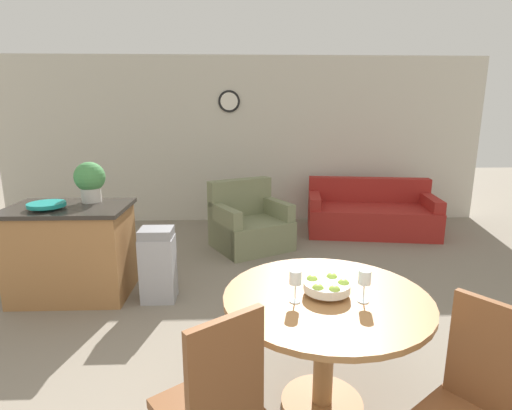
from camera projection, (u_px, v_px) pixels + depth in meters
name	position (u px, v px, depth m)	size (l,w,h in m)	color
wall_back	(242.00, 141.00, 6.63)	(8.00, 0.09, 2.70)	beige
dining_table	(325.00, 322.00, 2.40)	(1.23, 1.23, 0.76)	#9E6B3D
dining_chair_near_left	(214.00, 399.00, 1.84)	(0.59, 0.59, 0.99)	brown
dining_chair_near_right	(476.00, 403.00, 1.82)	(0.59, 0.59, 0.99)	brown
fruit_bowl	(327.00, 286.00, 2.35)	(0.27, 0.27, 0.10)	silver
wine_glass_left	(295.00, 279.00, 2.25)	(0.07, 0.07, 0.19)	silver
wine_glass_right	(365.00, 279.00, 2.25)	(0.07, 0.07, 0.19)	silver
kitchen_island	(72.00, 251.00, 3.98)	(1.15, 0.76, 0.93)	#9E6B3D
teal_bowl	(47.00, 205.00, 3.75)	(0.34, 0.34, 0.06)	teal
potted_plant	(90.00, 180.00, 4.01)	(0.30, 0.30, 0.41)	beige
trash_bin	(158.00, 265.00, 3.89)	(0.32, 0.28, 0.73)	#9E9EA3
couch	(370.00, 214.00, 6.14)	(1.99, 1.20, 0.80)	maroon
armchair	(249.00, 226.00, 5.45)	(1.20, 1.16, 0.91)	#7A7F5B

